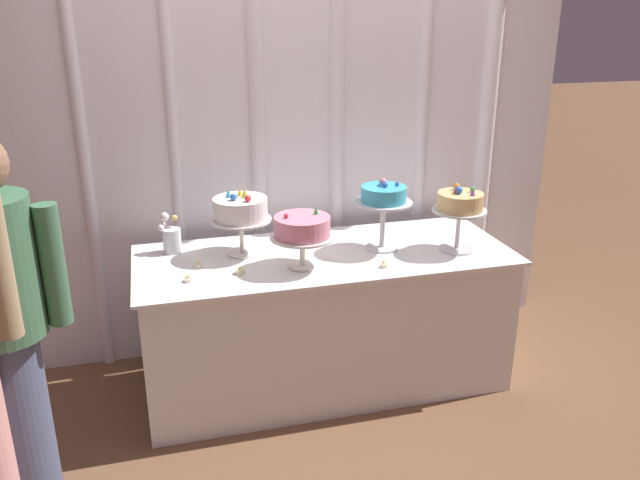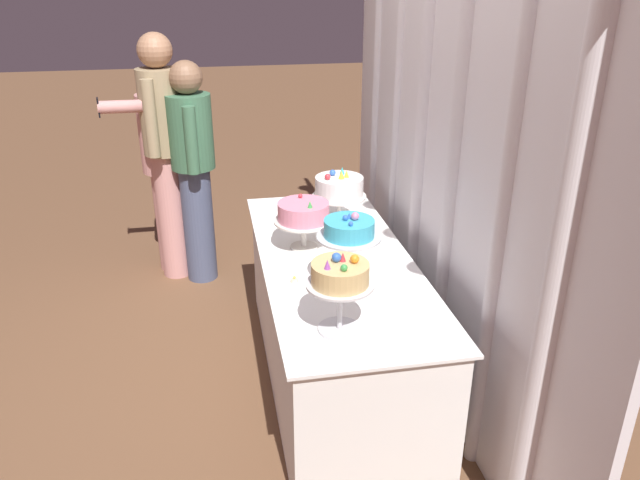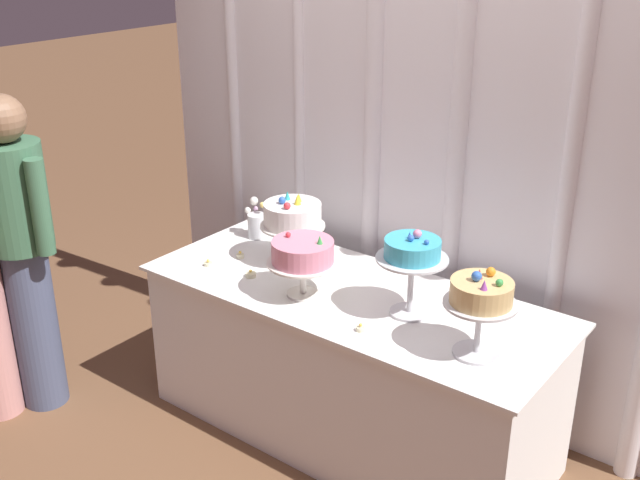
{
  "view_description": "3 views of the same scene",
  "coord_description": "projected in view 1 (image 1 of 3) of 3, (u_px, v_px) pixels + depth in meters",
  "views": [
    {
      "loc": [
        -0.82,
        -2.86,
        1.95
      ],
      "look_at": [
        -0.0,
        0.2,
        0.79
      ],
      "focal_mm": 36.26,
      "sensor_mm": 36.0,
      "label": 1
    },
    {
      "loc": [
        2.77,
        -0.5,
        2.12
      ],
      "look_at": [
        0.0,
        0.02,
        0.85
      ],
      "focal_mm": 34.26,
      "sensor_mm": 36.0,
      "label": 2
    },
    {
      "loc": [
        1.72,
        -2.37,
        2.28
      ],
      "look_at": [
        -0.14,
        0.07,
        0.97
      ],
      "focal_mm": 42.87,
      "sensor_mm": 36.0,
      "label": 3
    }
  ],
  "objects": [
    {
      "name": "tealight_near_left",
      "position": [
        198.0,
        265.0,
        3.12
      ],
      "size": [
        0.04,
        0.04,
        0.04
      ],
      "color": "beige",
      "rests_on": "cake_table"
    },
    {
      "name": "cake_display_midleft",
      "position": [
        302.0,
        229.0,
        3.07
      ],
      "size": [
        0.31,
        0.31,
        0.29
      ],
      "color": "silver",
      "rests_on": "cake_table"
    },
    {
      "name": "draped_curtain",
      "position": [
        308.0,
        118.0,
        3.58
      ],
      "size": [
        3.13,
        0.16,
        2.6
      ],
      "color": "white",
      "rests_on": "ground_plane"
    },
    {
      "name": "guest_man_dark_suit",
      "position": [
        3.0,
        328.0,
        2.27
      ],
      "size": [
        0.47,
        0.31,
        1.57
      ],
      "color": "#4C5675",
      "rests_on": "ground_plane"
    },
    {
      "name": "cake_display_rightmost",
      "position": [
        460.0,
        206.0,
        3.27
      ],
      "size": [
        0.28,
        0.28,
        0.35
      ],
      "color": "silver",
      "rests_on": "cake_table"
    },
    {
      "name": "cake_table",
      "position": [
        325.0,
        319.0,
        3.43
      ],
      "size": [
        1.91,
        0.77,
        0.75
      ],
      "color": "white",
      "rests_on": "ground_plane"
    },
    {
      "name": "tealight_near_right",
      "position": [
        240.0,
        271.0,
        3.05
      ],
      "size": [
        0.05,
        0.05,
        0.04
      ],
      "color": "beige",
      "rests_on": "cake_table"
    },
    {
      "name": "tealight_far_right",
      "position": [
        384.0,
        265.0,
        3.13
      ],
      "size": [
        0.04,
        0.04,
        0.03
      ],
      "color": "beige",
      "rests_on": "cake_table"
    },
    {
      "name": "flower_vase",
      "position": [
        171.0,
        238.0,
        3.3
      ],
      "size": [
        0.11,
        0.09,
        0.21
      ],
      "color": "silver",
      "rests_on": "cake_table"
    },
    {
      "name": "tealight_far_left",
      "position": [
        188.0,
        280.0,
        2.97
      ],
      "size": [
        0.04,
        0.04,
        0.03
      ],
      "color": "beige",
      "rests_on": "cake_table"
    },
    {
      "name": "cake_display_leftmost",
      "position": [
        240.0,
        211.0,
        3.21
      ],
      "size": [
        0.31,
        0.31,
        0.35
      ],
      "color": "silver",
      "rests_on": "cake_table"
    },
    {
      "name": "ground_plane",
      "position": [
        330.0,
        389.0,
        3.47
      ],
      "size": [
        24.0,
        24.0,
        0.0
      ],
      "primitive_type": "plane",
      "color": "brown"
    },
    {
      "name": "cake_display_midright",
      "position": [
        383.0,
        199.0,
        3.28
      ],
      "size": [
        0.3,
        0.3,
        0.37
      ],
      "color": "silver",
      "rests_on": "cake_table"
    }
  ]
}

